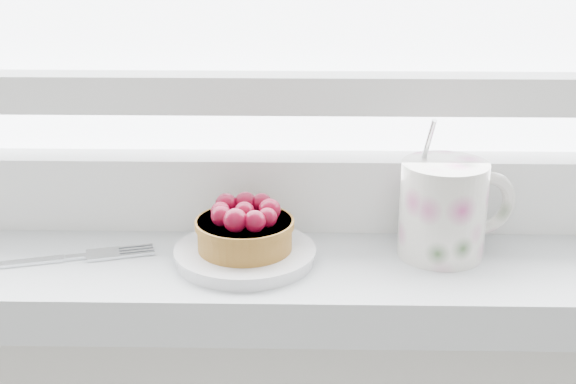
{
  "coord_description": "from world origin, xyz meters",
  "views": [
    {
      "loc": [
        0.05,
        1.24,
        1.23
      ],
      "look_at": [
        0.04,
        1.88,
        1.0
      ],
      "focal_mm": 50.0,
      "sensor_mm": 36.0,
      "label": 1
    }
  ],
  "objects_px": {
    "saucer": "(245,255)",
    "raspberry_tart": "(245,228)",
    "floral_mug": "(446,207)",
    "fork": "(46,260)"
  },
  "relations": [
    {
      "from": "saucer",
      "to": "raspberry_tart",
      "type": "distance_m",
      "value": 0.03
    },
    {
      "from": "floral_mug",
      "to": "fork",
      "type": "bearing_deg",
      "value": -175.9
    },
    {
      "from": "raspberry_tart",
      "to": "fork",
      "type": "bearing_deg",
      "value": -178.09
    },
    {
      "from": "raspberry_tart",
      "to": "floral_mug",
      "type": "relative_size",
      "value": 0.7
    },
    {
      "from": "raspberry_tart",
      "to": "fork",
      "type": "xyz_separation_m",
      "value": [
        -0.17,
        -0.01,
        -0.03
      ]
    },
    {
      "from": "saucer",
      "to": "raspberry_tart",
      "type": "bearing_deg",
      "value": 7.85
    },
    {
      "from": "saucer",
      "to": "floral_mug",
      "type": "height_order",
      "value": "floral_mug"
    },
    {
      "from": "saucer",
      "to": "raspberry_tart",
      "type": "relative_size",
      "value": 1.45
    },
    {
      "from": "floral_mug",
      "to": "fork",
      "type": "xyz_separation_m",
      "value": [
        -0.35,
        -0.03,
        -0.04
      ]
    },
    {
      "from": "saucer",
      "to": "fork",
      "type": "relative_size",
      "value": 0.68
    }
  ]
}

